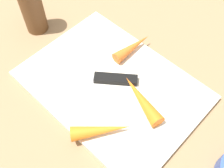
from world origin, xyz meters
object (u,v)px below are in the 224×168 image
at_px(cutting_board, 112,86).
at_px(carrot_longest, 141,99).
at_px(knife, 110,79).
at_px(carrot_medium, 101,130).
at_px(pepper_grinder, 32,8).
at_px(carrot_shortest, 133,47).

bearing_deg(cutting_board, carrot_longest, 5.42).
bearing_deg(knife, cutting_board, 123.76).
relative_size(knife, carrot_longest, 1.47).
distance_m(carrot_medium, pepper_grinder, 0.33).
bearing_deg(cutting_board, pepper_grinder, 179.86).
bearing_deg(pepper_grinder, carrot_shortest, 23.35).
distance_m(knife, carrot_medium, 0.12).
xyz_separation_m(carrot_medium, pepper_grinder, (-0.31, 0.09, 0.03)).
bearing_deg(carrot_shortest, knife, -163.10).
bearing_deg(carrot_longest, pepper_grinder, 18.51).
height_order(carrot_medium, pepper_grinder, pepper_grinder).
height_order(carrot_shortest, pepper_grinder, pepper_grinder).
xyz_separation_m(carrot_longest, carrot_medium, (-0.01, -0.10, -0.00)).
xyz_separation_m(carrot_shortest, carrot_medium, (0.09, -0.19, 0.00)).
relative_size(knife, carrot_shortest, 1.68).
xyz_separation_m(cutting_board, carrot_longest, (0.07, 0.01, 0.02)).
bearing_deg(carrot_shortest, carrot_medium, -149.67).
xyz_separation_m(knife, carrot_shortest, (-0.02, 0.09, 0.01)).
bearing_deg(pepper_grinder, carrot_longest, 1.11).
xyz_separation_m(knife, carrot_medium, (0.07, -0.10, 0.01)).
distance_m(knife, pepper_grinder, 0.25).
distance_m(carrot_shortest, carrot_medium, 0.21).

